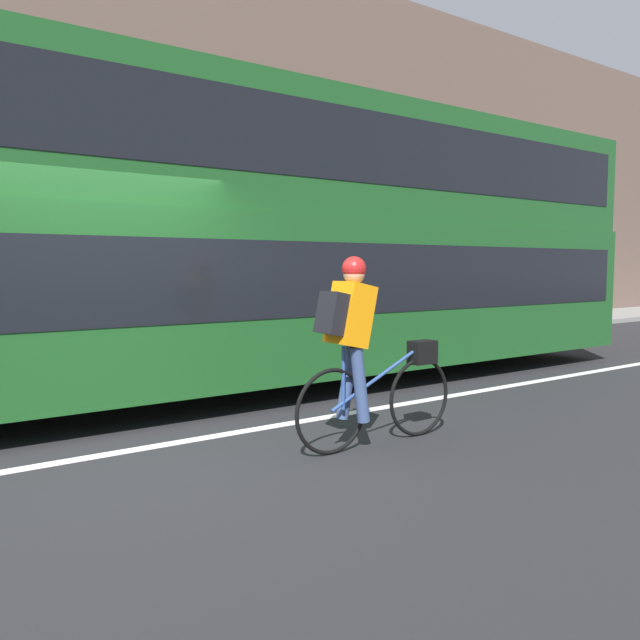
% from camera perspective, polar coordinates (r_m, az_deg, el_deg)
% --- Properties ---
extents(ground_plane, '(80.00, 80.00, 0.00)m').
position_cam_1_polar(ground_plane, '(5.82, -17.53, -11.45)').
color(ground_plane, '#232326').
extents(road_center_line, '(50.00, 0.14, 0.01)m').
position_cam_1_polar(road_center_line, '(5.83, -17.55, -11.39)').
color(road_center_line, silver).
rests_on(road_center_line, ground_plane).
extents(sidewalk_curb, '(60.00, 2.57, 0.13)m').
position_cam_1_polar(sidewalk_curb, '(11.19, -26.29, -3.60)').
color(sidewalk_curb, gray).
rests_on(sidewalk_curb, ground_plane).
extents(bus, '(11.76, 2.55, 3.74)m').
position_cam_1_polar(bus, '(8.36, -3.51, 7.98)').
color(bus, black).
rests_on(bus, ground_plane).
extents(cyclist_on_bike, '(1.79, 0.32, 1.71)m').
position_cam_1_polar(cyclist_on_bike, '(5.52, 3.93, -2.47)').
color(cyclist_on_bike, black).
rests_on(cyclist_on_bike, ground_plane).
extents(trash_bin, '(0.55, 0.55, 0.89)m').
position_cam_1_polar(trash_bin, '(13.21, -0.42, 0.35)').
color(trash_bin, '#515156').
rests_on(trash_bin, sidewalk_curb).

